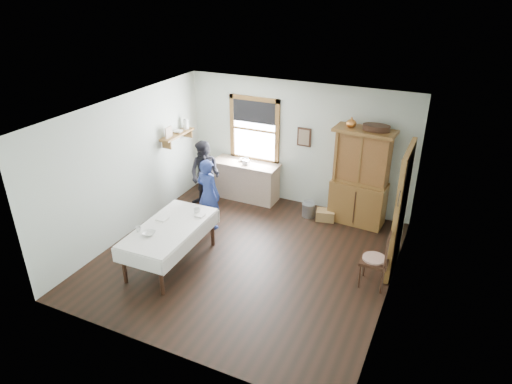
% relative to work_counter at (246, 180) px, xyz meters
% --- Properties ---
extents(room, '(5.01, 5.01, 2.70)m').
position_rel_work_counter_xyz_m(room, '(1.08, -2.18, 0.92)').
color(room, black).
rests_on(room, ground).
extents(window, '(1.18, 0.07, 1.48)m').
position_rel_work_counter_xyz_m(window, '(0.08, 0.28, 1.20)').
color(window, white).
rests_on(window, room).
extents(doorway, '(0.09, 1.14, 2.22)m').
position_rel_work_counter_xyz_m(doorway, '(3.54, -1.33, 0.73)').
color(doorway, '#4A3D35').
rests_on(doorway, room).
extents(wall_shelf, '(0.24, 1.00, 0.44)m').
position_rel_work_counter_xyz_m(wall_shelf, '(-1.29, -0.65, 1.14)').
color(wall_shelf, brown).
rests_on(wall_shelf, room).
extents(framed_picture, '(0.30, 0.04, 0.40)m').
position_rel_work_counter_xyz_m(framed_picture, '(1.23, 0.28, 1.12)').
color(framed_picture, '#382013').
rests_on(framed_picture, room).
extents(rug_beater, '(0.01, 0.27, 0.27)m').
position_rel_work_counter_xyz_m(rug_beater, '(3.53, -1.88, 1.29)').
color(rug_beater, black).
rests_on(rug_beater, room).
extents(work_counter, '(1.50, 0.57, 0.86)m').
position_rel_work_counter_xyz_m(work_counter, '(0.00, 0.00, 0.00)').
color(work_counter, tan).
rests_on(work_counter, room).
extents(china_hutch, '(1.21, 0.64, 2.00)m').
position_rel_work_counter_xyz_m(china_hutch, '(2.55, -0.03, 0.57)').
color(china_hutch, brown).
rests_on(china_hutch, room).
extents(dining_table, '(1.03, 1.88, 0.74)m').
position_rel_work_counter_xyz_m(dining_table, '(-0.06, -2.88, -0.06)').
color(dining_table, white).
rests_on(dining_table, room).
extents(spindle_chair, '(0.49, 0.49, 1.04)m').
position_rel_work_counter_xyz_m(spindle_chair, '(3.31, -2.00, 0.09)').
color(spindle_chair, '#382013').
rests_on(spindle_chair, room).
extents(pail, '(0.33, 0.33, 0.29)m').
position_rel_work_counter_xyz_m(pail, '(1.58, -0.22, -0.28)').
color(pail, gray).
rests_on(pail, room).
extents(wicker_basket, '(0.42, 0.34, 0.22)m').
position_rel_work_counter_xyz_m(wicker_basket, '(1.96, -0.24, -0.32)').
color(wicker_basket, olive).
rests_on(wicker_basket, room).
extents(woman_blue, '(0.54, 0.41, 1.36)m').
position_rel_work_counter_xyz_m(woman_blue, '(-0.09, -1.49, 0.25)').
color(woman_blue, navy).
rests_on(woman_blue, room).
extents(figure_dark, '(0.68, 0.54, 1.38)m').
position_rel_work_counter_xyz_m(figure_dark, '(-0.61, -0.73, 0.26)').
color(figure_dark, black).
rests_on(figure_dark, room).
extents(table_cup_a, '(0.14, 0.14, 0.10)m').
position_rel_work_counter_xyz_m(table_cup_a, '(0.13, -2.26, 0.36)').
color(table_cup_a, white).
rests_on(table_cup_a, dining_table).
extents(table_cup_b, '(0.12, 0.12, 0.09)m').
position_rel_work_counter_xyz_m(table_cup_b, '(-0.42, -3.23, 0.36)').
color(table_cup_b, white).
rests_on(table_cup_b, dining_table).
extents(table_bowl, '(0.29, 0.29, 0.06)m').
position_rel_work_counter_xyz_m(table_bowl, '(-0.20, -3.25, 0.34)').
color(table_bowl, white).
rests_on(table_bowl, dining_table).
extents(counter_book, '(0.24, 0.26, 0.02)m').
position_rel_work_counter_xyz_m(counter_book, '(-0.22, 0.08, 0.44)').
color(counter_book, '#7E6A54').
rests_on(counter_book, work_counter).
extents(counter_bowl, '(0.26, 0.26, 0.06)m').
position_rel_work_counter_xyz_m(counter_bowl, '(-0.07, 0.08, 0.46)').
color(counter_bowl, white).
rests_on(counter_bowl, work_counter).
extents(shelf_bowl, '(0.22, 0.22, 0.05)m').
position_rel_work_counter_xyz_m(shelf_bowl, '(-1.29, -0.63, 1.17)').
color(shelf_bowl, white).
rests_on(shelf_bowl, wall_shelf).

